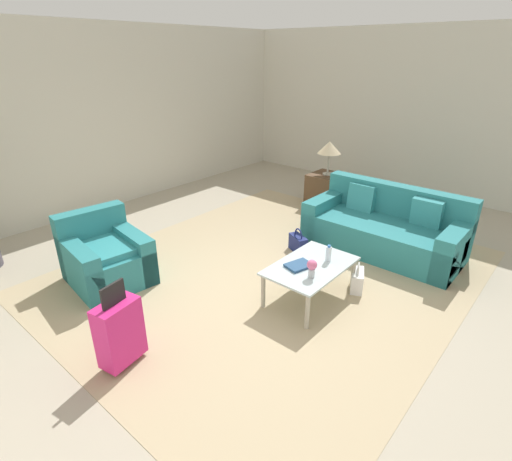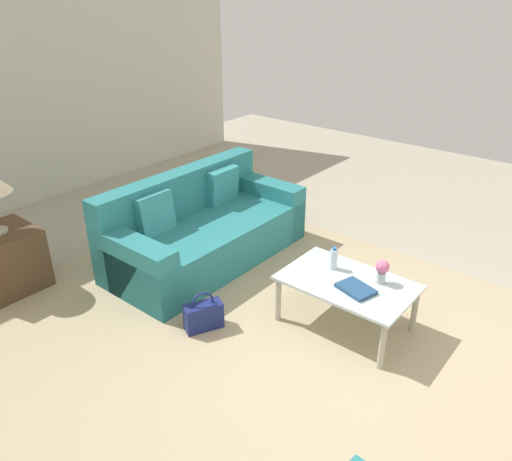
# 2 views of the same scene
# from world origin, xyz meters

# --- Properties ---
(ground_plane) EXTENTS (12.00, 12.00, 0.00)m
(ground_plane) POSITION_xyz_m (0.00, 0.00, 0.00)
(ground_plane) COLOR #A89E89
(area_rug) EXTENTS (5.20, 4.40, 0.01)m
(area_rug) POSITION_xyz_m (0.60, 0.20, 0.00)
(area_rug) COLOR tan
(area_rug) RESTS_ON ground
(couch) EXTENTS (0.99, 2.14, 0.89)m
(couch) POSITION_xyz_m (2.20, -0.60, 0.30)
(couch) COLOR teal
(couch) RESTS_ON ground
(coffee_table) EXTENTS (1.07, 0.69, 0.44)m
(coffee_table) POSITION_xyz_m (0.40, -0.50, 0.39)
(coffee_table) COLOR silver
(coffee_table) RESTS_ON ground
(water_bottle) EXTENTS (0.06, 0.06, 0.20)m
(water_bottle) POSITION_xyz_m (0.60, -0.60, 0.54)
(water_bottle) COLOR silver
(water_bottle) RESTS_ON coffee_table
(coffee_table_book) EXTENTS (0.33, 0.28, 0.03)m
(coffee_table_book) POSITION_xyz_m (0.28, -0.42, 0.46)
(coffee_table_book) COLOR navy
(coffee_table_book) RESTS_ON coffee_table
(flower_vase) EXTENTS (0.11, 0.11, 0.21)m
(flower_vase) POSITION_xyz_m (0.18, -0.65, 0.56)
(flower_vase) COLOR #B2B7BC
(flower_vase) RESTS_ON coffee_table
(side_table) EXTENTS (0.59, 0.59, 0.59)m
(side_table) POSITION_xyz_m (3.20, 1.00, 0.29)
(side_table) COLOR #513823
(side_table) RESTS_ON ground
(handbag_navy) EXTENTS (0.27, 0.35, 0.36)m
(handbag_navy) POSITION_xyz_m (1.30, 0.29, 0.13)
(handbag_navy) COLOR navy
(handbag_navy) RESTS_ON ground
(handbag_white) EXTENTS (0.35, 0.27, 0.36)m
(handbag_white) POSITION_xyz_m (0.94, -0.83, 0.13)
(handbag_white) COLOR white
(handbag_white) RESTS_ON ground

